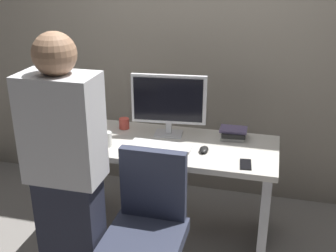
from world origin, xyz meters
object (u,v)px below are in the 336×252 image
at_px(monitor, 169,102).
at_px(keyboard, 161,146).
at_px(office_chair, 148,238).
at_px(cup_by_monitor, 124,123).
at_px(desk, 170,171).
at_px(mouse, 204,149).
at_px(book_stack, 233,133).
at_px(cell_phone, 246,164).
at_px(person_at_desk, 67,179).
at_px(cup_near_keyboard, 107,139).

bearing_deg(monitor, keyboard, -89.62).
distance_m(office_chair, monitor, 1.00).
bearing_deg(cup_by_monitor, desk, -24.03).
xyz_separation_m(mouse, book_stack, (0.16, 0.27, 0.02)).
height_order(keyboard, mouse, mouse).
height_order(book_stack, cell_phone, book_stack).
bearing_deg(cup_by_monitor, person_at_desk, -88.03).
xyz_separation_m(monitor, cup_by_monitor, (-0.36, 0.04, -0.22)).
height_order(monitor, cell_phone, monitor).
distance_m(monitor, mouse, 0.45).
bearing_deg(book_stack, person_at_desk, -128.09).
bearing_deg(cell_phone, cup_by_monitor, 152.23).
bearing_deg(cell_phone, mouse, 150.85).
xyz_separation_m(person_at_desk, mouse, (0.63, 0.74, -0.08)).
bearing_deg(office_chair, person_at_desk, -161.27).
relative_size(desk, book_stack, 7.76).
distance_m(desk, mouse, 0.36).
distance_m(keyboard, cup_by_monitor, 0.45).
bearing_deg(cup_near_keyboard, cup_by_monitor, 89.37).
bearing_deg(office_chair, cell_phone, 42.86).
height_order(cup_by_monitor, book_stack, cup_by_monitor).
xyz_separation_m(desk, cup_by_monitor, (-0.40, 0.18, 0.26)).
relative_size(desk, office_chair, 1.60).
relative_size(keyboard, cup_near_keyboard, 4.11).
bearing_deg(book_stack, mouse, -120.97).
relative_size(person_at_desk, monitor, 3.03).
relative_size(keyboard, book_stack, 2.22).
relative_size(person_at_desk, mouse, 16.39).
bearing_deg(desk, cup_near_keyboard, -158.94).
xyz_separation_m(office_chair, person_at_desk, (-0.41, -0.14, 0.41)).
relative_size(office_chair, book_stack, 4.85).
height_order(monitor, book_stack, monitor).
bearing_deg(monitor, desk, -72.59).
relative_size(keyboard, cell_phone, 2.99).
distance_m(office_chair, cell_phone, 0.76).
bearing_deg(book_stack, cell_phone, -72.56).
relative_size(keyboard, mouse, 4.30).
height_order(office_chair, cell_phone, office_chair).
relative_size(desk, cup_near_keyboard, 14.36).
bearing_deg(cup_near_keyboard, office_chair, -49.59).
relative_size(person_at_desk, cup_by_monitor, 20.36).
bearing_deg(keyboard, monitor, 91.46).
relative_size(office_chair, person_at_desk, 0.57).
bearing_deg(cup_near_keyboard, desk, 21.06).
bearing_deg(keyboard, cell_phone, -11.16).
distance_m(keyboard, book_stack, 0.54).
xyz_separation_m(office_chair, mouse, (0.22, 0.60, 0.33)).
relative_size(desk, cup_by_monitor, 18.68).
relative_size(cup_near_keyboard, cup_by_monitor, 1.30).
xyz_separation_m(monitor, cell_phone, (0.59, -0.35, -0.25)).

